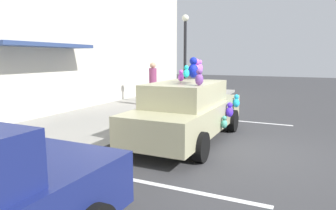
% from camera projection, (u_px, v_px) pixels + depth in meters
% --- Properties ---
extents(ground_plane, '(60.00, 60.00, 0.00)m').
position_uv_depth(ground_plane, '(249.00, 152.00, 6.91)').
color(ground_plane, '#38383A').
extents(sidewalk, '(24.00, 4.00, 0.15)m').
position_uv_depth(sidewalk, '(79.00, 128.00, 8.98)').
color(sidewalk, gray).
rests_on(sidewalk, ground).
extents(storefront_building, '(24.00, 1.25, 6.40)m').
position_uv_depth(storefront_building, '(21.00, 24.00, 9.40)').
color(storefront_building, beige).
rests_on(storefront_building, ground).
extents(parking_stripe_front, '(0.12, 3.60, 0.01)m').
position_uv_depth(parking_stripe_front, '(237.00, 121.00, 10.34)').
color(parking_stripe_front, silver).
rests_on(parking_stripe_front, ground).
extents(parking_stripe_rear, '(0.12, 3.60, 0.01)m').
position_uv_depth(parking_stripe_rear, '(162.00, 186.00, 5.10)').
color(parking_stripe_rear, silver).
rests_on(parking_stripe_rear, ground).
extents(plush_covered_car, '(4.66, 1.94, 2.16)m').
position_uv_depth(plush_covered_car, '(189.00, 110.00, 7.75)').
color(plush_covered_car, tan).
rests_on(plush_covered_car, ground).
extents(teddy_bear_on_sidewalk, '(0.33, 0.27, 0.63)m').
position_uv_depth(teddy_bear_on_sidewalk, '(33.00, 149.00, 5.68)').
color(teddy_bear_on_sidewalk, '#9E723D').
rests_on(teddy_bear_on_sidewalk, sidewalk).
extents(street_lamp_post, '(0.28, 0.28, 3.72)m').
position_uv_depth(street_lamp_post, '(185.00, 51.00, 12.25)').
color(street_lamp_post, black).
rests_on(street_lamp_post, sidewalk).
extents(pedestrian_near_shopfront, '(0.31, 0.31, 1.81)m').
position_uv_depth(pedestrian_near_shopfront, '(153.00, 85.00, 12.49)').
color(pedestrian_near_shopfront, '#8C3B64').
rests_on(pedestrian_near_shopfront, sidewalk).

